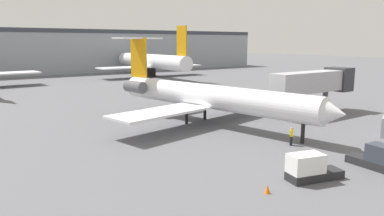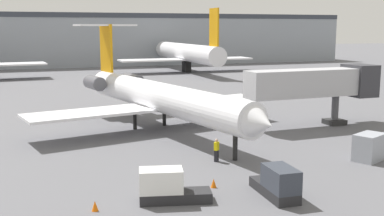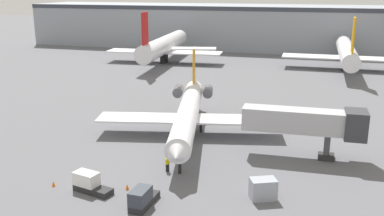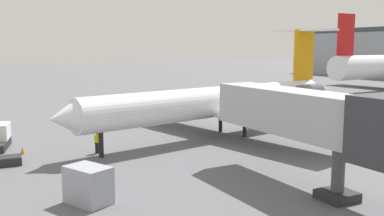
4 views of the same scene
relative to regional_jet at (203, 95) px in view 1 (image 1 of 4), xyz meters
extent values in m
cube|color=#5B5B60|center=(0.15, -1.89, -3.36)|extent=(400.00, 400.00, 0.10)
cylinder|color=white|center=(0.19, -0.91, -0.06)|extent=(8.43, 27.38, 2.73)
cone|color=white|center=(3.24, -15.09, -0.06)|extent=(3.00, 2.70, 2.60)
cone|color=white|center=(-2.87, 13.37, -0.06)|extent=(2.82, 3.03, 2.32)
cube|color=white|center=(6.29, 1.43, -1.13)|extent=(11.92, 6.67, 0.24)
cube|color=white|center=(-6.32, -1.28, -1.13)|extent=(11.92, 6.67, 0.24)
cylinder|color=#595960|center=(0.16, 10.04, 0.34)|extent=(2.14, 3.44, 1.50)
cylinder|color=#595960|center=(-4.27, 9.09, 0.34)|extent=(2.14, 3.44, 1.50)
cube|color=orange|center=(-2.48, 11.52, 3.99)|extent=(0.91, 3.18, 5.37)
cube|color=white|center=(-2.48, 11.52, 6.57)|extent=(7.15, 3.78, 0.20)
cylinder|color=black|center=(2.66, -12.35, -2.37)|extent=(0.36, 0.36, 1.88)
cylinder|color=black|center=(1.34, 1.38, -2.37)|extent=(0.36, 0.36, 1.88)
cylinder|color=black|center=(-1.79, 0.71, -2.37)|extent=(0.36, 0.36, 1.88)
cube|color=#ADADB2|center=(14.39, -3.87, 1.02)|extent=(13.03, 2.89, 2.60)
cube|color=#333338|center=(20.47, -3.74, 1.02)|extent=(2.47, 3.25, 3.20)
cylinder|color=#4C4C51|center=(17.63, -3.80, -1.79)|extent=(0.70, 0.70, 3.04)
cube|color=#262626|center=(17.63, -3.80, -3.06)|extent=(1.80, 1.80, 0.50)
cube|color=black|center=(1.23, -12.22, -2.89)|extent=(0.40, 0.39, 0.85)
cube|color=yellow|center=(1.23, -12.22, -2.16)|extent=(0.47, 0.46, 0.60)
sphere|color=tan|center=(1.23, -12.22, -1.74)|extent=(0.24, 0.24, 0.24)
cube|color=#262628|center=(-4.05, -18.89, -3.01)|extent=(4.22, 2.30, 0.60)
cube|color=white|center=(-4.82, -18.70, -2.06)|extent=(2.66, 1.93, 1.30)
cube|color=#262628|center=(1.64, -19.85, -3.01)|extent=(1.62, 4.07, 0.60)
cone|color=orange|center=(-1.14, -17.43, -3.04)|extent=(0.36, 0.36, 0.55)
cone|color=orange|center=(-8.49, -18.76, -3.04)|extent=(0.36, 0.36, 0.55)
cube|color=#8C939E|center=(0.15, 85.16, 3.29)|extent=(150.28, 21.57, 13.21)
cube|color=#333842|center=(0.15, 74.57, 9.30)|extent=(150.28, 0.60, 1.20)
cylinder|color=white|center=(22.36, 55.04, 0.97)|extent=(3.90, 34.88, 3.77)
cube|color=orange|center=(22.42, 39.60, 6.36)|extent=(0.31, 4.00, 7.00)
cube|color=white|center=(22.36, 55.04, -0.51)|extent=(29.31, 6.11, 0.30)
cube|color=black|center=(22.36, 55.04, -2.11)|extent=(1.20, 2.80, 2.40)
camera|label=1|loc=(-24.57, -34.02, 6.05)|focal=34.20mm
camera|label=2|loc=(-11.80, -43.08, 6.29)|focal=44.53mm
camera|label=3|loc=(15.78, -53.67, 16.04)|focal=41.35mm
camera|label=4|loc=(34.26, -21.34, 4.88)|focal=41.47mm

